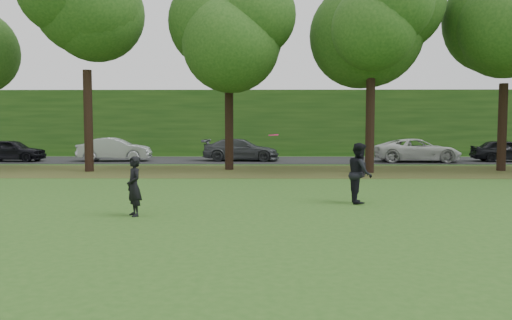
# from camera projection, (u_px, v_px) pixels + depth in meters

# --- Properties ---
(ground) EXTENTS (120.00, 120.00, 0.00)m
(ground) POSITION_uv_depth(u_px,v_px,m) (313.00, 220.00, 12.27)
(ground) COLOR #295119
(ground) RESTS_ON ground
(leaf_litter) EXTENTS (60.00, 7.00, 0.01)m
(leaf_litter) POSITION_uv_depth(u_px,v_px,m) (287.00, 171.00, 25.24)
(leaf_litter) COLOR #4C3B1B
(leaf_litter) RESTS_ON ground
(street) EXTENTS (70.00, 7.00, 0.02)m
(street) POSITION_uv_depth(u_px,v_px,m) (281.00, 160.00, 33.22)
(street) COLOR black
(street) RESTS_ON ground
(far_hedge) EXTENTS (70.00, 3.00, 5.00)m
(far_hedge) POSITION_uv_depth(u_px,v_px,m) (278.00, 123.00, 39.03)
(far_hedge) COLOR #1B4614
(far_hedge) RESTS_ON ground
(player_left) EXTENTS (0.61, 0.67, 1.54)m
(player_left) POSITION_uv_depth(u_px,v_px,m) (134.00, 186.00, 12.78)
(player_left) COLOR black
(player_left) RESTS_ON ground
(player_right) EXTENTS (0.73, 0.92, 1.81)m
(player_right) POSITION_uv_depth(u_px,v_px,m) (360.00, 173.00, 14.91)
(player_right) COLOR black
(player_right) RESTS_ON ground
(parked_cars) EXTENTS (35.85, 3.22, 1.51)m
(parked_cars) POSITION_uv_depth(u_px,v_px,m) (274.00, 150.00, 31.93)
(parked_cars) COLOR black
(parked_cars) RESTS_ON street
(frisbee) EXTENTS (0.36, 0.36, 0.04)m
(frisbee) POSITION_uv_depth(u_px,v_px,m) (273.00, 135.00, 13.45)
(frisbee) COLOR #F71467
(frisbee) RESTS_ON ground
(seated_person) EXTENTS (0.65, 0.83, 0.83)m
(seated_person) POSITION_uv_depth(u_px,v_px,m) (360.00, 170.00, 22.61)
(seated_person) COLOR black
(seated_person) RESTS_ON ground
(tree_line) EXTENTS (55.30, 7.90, 12.31)m
(tree_line) POSITION_uv_depth(u_px,v_px,m) (281.00, 14.00, 24.63)
(tree_line) COLOR black
(tree_line) RESTS_ON ground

